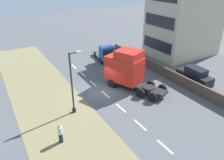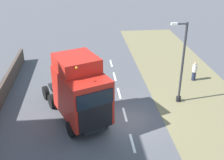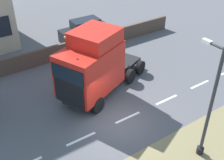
# 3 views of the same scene
# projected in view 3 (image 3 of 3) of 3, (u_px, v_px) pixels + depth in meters

# --- Properties ---
(ground_plane) EXTENTS (120.00, 120.00, 0.00)m
(ground_plane) POSITION_uv_depth(u_px,v_px,m) (118.00, 122.00, 16.64)
(ground_plane) COLOR #515156
(ground_plane) RESTS_ON ground
(lane_markings) EXTENTS (0.16, 21.00, 0.00)m
(lane_markings) POSITION_uv_depth(u_px,v_px,m) (128.00, 118.00, 16.96)
(lane_markings) COLOR white
(lane_markings) RESTS_ON ground
(boundary_wall) EXTENTS (0.25, 24.00, 1.31)m
(boundary_wall) POSITION_uv_depth(u_px,v_px,m) (54.00, 53.00, 22.52)
(boundary_wall) COLOR #4C3D33
(boundary_wall) RESTS_ON ground
(lorry_cab) EXTENTS (5.11, 7.65, 4.73)m
(lorry_cab) POSITION_uv_depth(u_px,v_px,m) (93.00, 66.00, 17.58)
(lorry_cab) COLOR black
(lorry_cab) RESTS_ON ground
(parked_car) EXTENTS (1.88, 4.52, 2.13)m
(parked_car) POSITION_uv_depth(u_px,v_px,m) (85.00, 31.00, 25.29)
(parked_car) COLOR black
(parked_car) RESTS_ON ground
(lamp_post) EXTENTS (1.30, 0.36, 6.12)m
(lamp_post) POSITION_uv_depth(u_px,v_px,m) (208.00, 111.00, 13.16)
(lamp_post) COLOR black
(lamp_post) RESTS_ON ground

